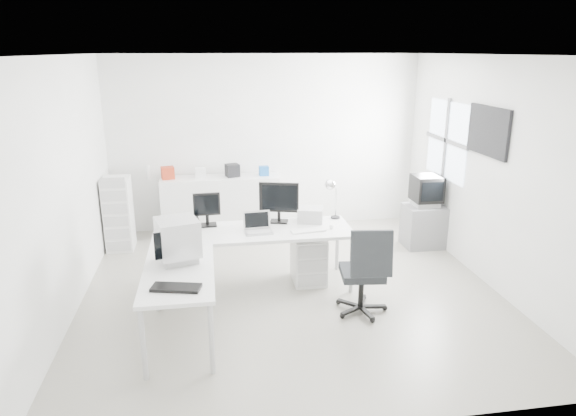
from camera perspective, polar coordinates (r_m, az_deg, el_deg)
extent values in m
cube|color=beige|center=(6.46, 0.28, -9.03)|extent=(5.00, 5.00, 0.01)
cube|color=white|center=(5.80, 0.32, 16.66)|extent=(5.00, 5.00, 0.01)
cube|color=white|center=(8.40, -2.47, 7.20)|extent=(5.00, 0.02, 2.80)
cube|color=white|center=(6.10, -23.56, 1.96)|extent=(0.02, 5.00, 2.80)
cube|color=white|center=(6.83, 21.53, 3.69)|extent=(0.02, 5.00, 2.80)
cube|color=silver|center=(6.57, 2.30, -5.70)|extent=(0.40, 0.50, 0.60)
cube|color=black|center=(6.33, -11.65, -1.91)|extent=(0.43, 0.36, 0.14)
cube|color=silver|center=(6.21, 2.26, -2.53)|extent=(0.44, 0.19, 0.02)
sphere|color=silver|center=(6.31, 4.84, -2.08)|extent=(0.05, 0.05, 0.05)
cube|color=#ABABAB|center=(6.55, 2.50, -0.74)|extent=(0.37, 0.34, 0.18)
cube|color=black|center=(4.87, -12.32, -8.64)|extent=(0.48, 0.28, 0.03)
cube|color=slate|center=(7.98, 14.83, -1.94)|extent=(0.58, 0.48, 0.63)
cube|color=silver|center=(8.31, -7.45, 0.33)|extent=(1.86, 0.46, 0.93)
cube|color=#A42F17|center=(8.19, -13.22, 3.81)|extent=(0.22, 0.20, 0.19)
cube|color=silver|center=(8.17, -9.71, 3.87)|extent=(0.16, 0.14, 0.16)
cube|color=black|center=(8.17, -6.20, 4.18)|extent=(0.24, 0.23, 0.20)
cube|color=#1655A0|center=(8.22, -2.70, 4.15)|extent=(0.15, 0.14, 0.15)
cylinder|color=silver|center=(8.25, -15.28, 3.87)|extent=(0.07, 0.07, 0.22)
cube|color=silver|center=(7.95, -18.30, -0.62)|extent=(0.38, 0.45, 1.08)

